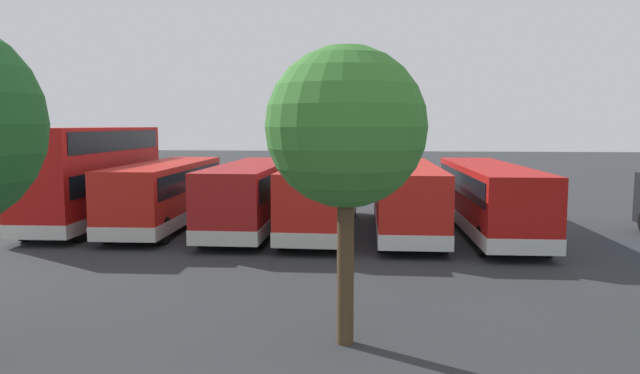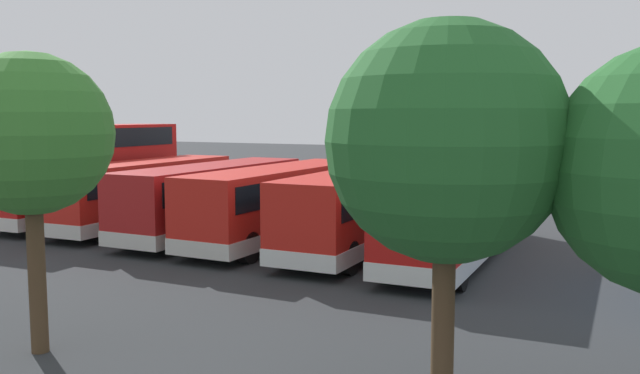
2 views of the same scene
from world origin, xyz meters
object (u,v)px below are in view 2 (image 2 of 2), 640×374
Objects in this scene: bus_single_deck_second at (362,207)px; car_hatchback_silver at (296,189)px; bus_single_deck_fifth at (143,191)px; bus_single_deck_fourth at (213,197)px; bus_double_decker_sixth at (88,170)px; lamp_post_tall at (370,125)px; waste_bin_yellow at (346,199)px; bus_single_deck_near_end at (459,212)px; bus_single_deck_third at (281,201)px; car_small_green at (144,180)px.

car_hatchback_silver is (9.13, -11.67, -0.92)m from bus_single_deck_second.
bus_single_deck_fourth is at bearing 175.60° from bus_single_deck_fifth.
bus_single_deck_fourth is at bearing 176.45° from bus_double_decker_sixth.
lamp_post_tall is 7.96× the size of waste_bin_yellow.
bus_single_deck_third is (7.17, 0.07, -0.00)m from bus_single_deck_near_end.
bus_double_decker_sixth is 15.52m from lamp_post_tall.
bus_single_deck_near_end is at bearing 138.19° from car_hatchback_silver.
car_hatchback_silver is at bearing -19.97° from waste_bin_yellow.
bus_single_deck_fifth is (4.04, -0.31, -0.00)m from bus_single_deck_fourth.
bus_single_deck_near_end is at bearing -174.70° from bus_single_deck_second.
bus_single_deck_second is 2.31× the size of car_small_green.
car_small_green is at bearing 2.90° from lamp_post_tall.
bus_single_deck_fifth is 11.41m from car_hatchback_silver.
bus_single_deck_fourth is at bearing 2.61° from bus_single_deck_third.
waste_bin_yellow is (5.32, -10.29, -1.15)m from bus_single_deck_second.
bus_single_deck_fourth reaches higher than waste_bin_yellow.
car_hatchback_silver is 1.01× the size of car_small_green.
car_small_green is 15.74m from waste_bin_yellow.
bus_single_deck_fourth is 4.06m from bus_single_deck_fifth.
bus_single_deck_second is at bearing 179.01° from bus_single_deck_fourth.
bus_single_deck_near_end is 17.89m from bus_double_decker_sixth.
lamp_post_tall is (-16.01, -0.81, 3.75)m from car_small_green.
bus_single_deck_fourth is 13.11m from lamp_post_tall.
lamp_post_tall reaches higher than bus_double_decker_sixth.
lamp_post_tall is (-4.18, -1.12, 3.75)m from car_hatchback_silver.
bus_double_decker_sixth reaches higher than bus_single_deck_third.
lamp_post_tall is at bearing -68.82° from bus_single_deck_second.
bus_single_deck_near_end reaches higher than car_hatchback_silver.
car_hatchback_silver is 5.73m from lamp_post_tall.
lamp_post_tall is at bearing -83.92° from bus_single_deck_third.
car_hatchback_silver is (-5.19, -11.09, -1.75)m from bus_double_decker_sixth.
bus_single_deck_fifth reaches higher than car_hatchback_silver.
bus_single_deck_fourth is at bearing 81.81° from waste_bin_yellow.
car_hatchback_silver is (2.35, -11.55, -0.92)m from bus_single_deck_fourth.
bus_single_deck_fifth is 2.28× the size of car_small_green.
bus_double_decker_sixth is 13.38m from waste_bin_yellow.
bus_single_deck_near_end is 7.17m from bus_single_deck_third.
car_small_green is at bearing -25.42° from bus_single_deck_near_end.
bus_single_deck_second and bus_single_deck_third have the same top height.
bus_single_deck_fourth is 11.08× the size of waste_bin_yellow.
bus_double_decker_sixth is at bearing 64.91° from car_hatchback_silver.
waste_bin_yellow is (-1.46, -10.17, -1.15)m from bus_single_deck_fourth.
bus_single_deck_near_end and bus_single_deck_fourth have the same top height.
bus_single_deck_near_end is 3.56m from bus_single_deck_second.
lamp_post_tall is 4.71m from waste_bin_yellow.
bus_single_deck_near_end is at bearing -179.46° from bus_single_deck_third.
bus_single_deck_third is at bearing 99.63° from waste_bin_yellow.
bus_single_deck_fourth is 0.99× the size of bus_double_decker_sixth.
bus_single_deck_third reaches higher than waste_bin_yellow.
bus_single_deck_fourth is at bearing 1.17° from bus_single_deck_near_end.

